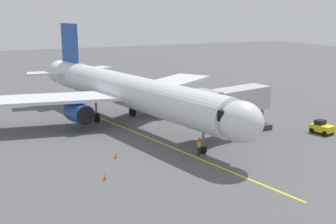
{
  "coord_description": "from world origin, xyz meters",
  "views": [
    {
      "loc": [
        17.87,
        45.52,
        13.16
      ],
      "look_at": [
        -0.03,
        7.18,
        3.0
      ],
      "focal_mm": 44.94,
      "sensor_mm": 36.0,
      "label": 1
    }
  ],
  "objects_px": {
    "safety_cone_nose_left": "(116,155)",
    "safety_cone_wing_port": "(105,177)",
    "ground_crew_wing_walker": "(131,100)",
    "safety_cone_nose_right": "(243,134)",
    "jet_bridge": "(226,103)",
    "airplane": "(126,91)",
    "ground_crew_marshaller": "(199,147)",
    "tug_near_nose": "(322,127)"
  },
  "relations": [
    {
      "from": "safety_cone_nose_left",
      "to": "safety_cone_wing_port",
      "type": "height_order",
      "value": "same"
    },
    {
      "from": "ground_crew_wing_walker",
      "to": "safety_cone_nose_right",
      "type": "bearing_deg",
      "value": 107.26
    },
    {
      "from": "jet_bridge",
      "to": "safety_cone_wing_port",
      "type": "bearing_deg",
      "value": 21.39
    },
    {
      "from": "ground_crew_wing_walker",
      "to": "safety_cone_nose_right",
      "type": "distance_m",
      "value": 19.7
    },
    {
      "from": "airplane",
      "to": "safety_cone_nose_right",
      "type": "xyz_separation_m",
      "value": [
        -9.56,
        10.42,
        -3.73
      ]
    },
    {
      "from": "jet_bridge",
      "to": "safety_cone_wing_port",
      "type": "distance_m",
      "value": 16.55
    },
    {
      "from": "airplane",
      "to": "ground_crew_marshaller",
      "type": "distance_m",
      "value": 14.43
    },
    {
      "from": "jet_bridge",
      "to": "ground_crew_wing_walker",
      "type": "bearing_deg",
      "value": -77.99
    },
    {
      "from": "safety_cone_nose_right",
      "to": "safety_cone_wing_port",
      "type": "bearing_deg",
      "value": 17.57
    },
    {
      "from": "safety_cone_nose_left",
      "to": "ground_crew_marshaller",
      "type": "bearing_deg",
      "value": 159.98
    },
    {
      "from": "ground_crew_wing_walker",
      "to": "safety_cone_nose_right",
      "type": "relative_size",
      "value": 3.11
    },
    {
      "from": "ground_crew_marshaller",
      "to": "safety_cone_nose_right",
      "type": "relative_size",
      "value": 3.11
    },
    {
      "from": "ground_crew_marshaller",
      "to": "tug_near_nose",
      "type": "height_order",
      "value": "ground_crew_marshaller"
    },
    {
      "from": "safety_cone_nose_left",
      "to": "safety_cone_wing_port",
      "type": "relative_size",
      "value": 1.0
    },
    {
      "from": "tug_near_nose",
      "to": "airplane",
      "type": "bearing_deg",
      "value": -36.11
    },
    {
      "from": "airplane",
      "to": "tug_near_nose",
      "type": "xyz_separation_m",
      "value": [
        -18.09,
        13.2,
        -3.3
      ]
    },
    {
      "from": "ground_crew_marshaller",
      "to": "safety_cone_wing_port",
      "type": "xyz_separation_m",
      "value": [
        9.65,
        1.88,
        -0.61
      ]
    },
    {
      "from": "jet_bridge",
      "to": "safety_cone_nose_left",
      "type": "relative_size",
      "value": 20.92
    },
    {
      "from": "airplane",
      "to": "safety_cone_nose_left",
      "type": "bearing_deg",
      "value": 65.84
    },
    {
      "from": "jet_bridge",
      "to": "safety_cone_wing_port",
      "type": "xyz_separation_m",
      "value": [
        15.06,
        5.9,
        -3.49
      ]
    },
    {
      "from": "airplane",
      "to": "ground_crew_wing_walker",
      "type": "bearing_deg",
      "value": -113.94
    },
    {
      "from": "safety_cone_wing_port",
      "to": "tug_near_nose",
      "type": "bearing_deg",
      "value": -174.16
    },
    {
      "from": "jet_bridge",
      "to": "ground_crew_wing_walker",
      "type": "relative_size",
      "value": 6.73
    },
    {
      "from": "ground_crew_wing_walker",
      "to": "safety_cone_wing_port",
      "type": "relative_size",
      "value": 3.11
    },
    {
      "from": "jet_bridge",
      "to": "ground_crew_wing_walker",
      "type": "height_order",
      "value": "jet_bridge"
    },
    {
      "from": "safety_cone_nose_right",
      "to": "safety_cone_nose_left",
      "type": "bearing_deg",
      "value": 3.35
    },
    {
      "from": "jet_bridge",
      "to": "ground_crew_marshaller",
      "type": "distance_m",
      "value": 7.32
    },
    {
      "from": "tug_near_nose",
      "to": "safety_cone_wing_port",
      "type": "height_order",
      "value": "tug_near_nose"
    },
    {
      "from": "ground_crew_marshaller",
      "to": "tug_near_nose",
      "type": "distance_m",
      "value": 15.9
    },
    {
      "from": "jet_bridge",
      "to": "ground_crew_marshaller",
      "type": "height_order",
      "value": "jet_bridge"
    },
    {
      "from": "jet_bridge",
      "to": "tug_near_nose",
      "type": "distance_m",
      "value": 11.4
    },
    {
      "from": "airplane",
      "to": "ground_crew_marshaller",
      "type": "bearing_deg",
      "value": 99.0
    },
    {
      "from": "jet_bridge",
      "to": "tug_near_nose",
      "type": "xyz_separation_m",
      "value": [
        -10.47,
        3.29,
        -3.06
      ]
    },
    {
      "from": "ground_crew_marshaller",
      "to": "safety_cone_nose_right",
      "type": "bearing_deg",
      "value": -154.54
    },
    {
      "from": "airplane",
      "to": "ground_crew_wing_walker",
      "type": "relative_size",
      "value": 23.42
    },
    {
      "from": "ground_crew_wing_walker",
      "to": "tug_near_nose",
      "type": "distance_m",
      "value": 25.92
    },
    {
      "from": "safety_cone_wing_port",
      "to": "ground_crew_wing_walker",
      "type": "bearing_deg",
      "value": -114.79
    },
    {
      "from": "ground_crew_marshaller",
      "to": "ground_crew_wing_walker",
      "type": "xyz_separation_m",
      "value": [
        -1.52,
        -22.3,
        0.0
      ]
    },
    {
      "from": "jet_bridge",
      "to": "safety_cone_nose_right",
      "type": "xyz_separation_m",
      "value": [
        -1.95,
        0.51,
        -3.49
      ]
    },
    {
      "from": "airplane",
      "to": "safety_cone_nose_right",
      "type": "bearing_deg",
      "value": 132.55
    },
    {
      "from": "ground_crew_marshaller",
      "to": "safety_cone_wing_port",
      "type": "height_order",
      "value": "ground_crew_marshaller"
    },
    {
      "from": "safety_cone_nose_left",
      "to": "safety_cone_nose_right",
      "type": "height_order",
      "value": "same"
    }
  ]
}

